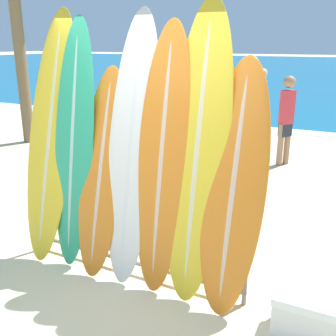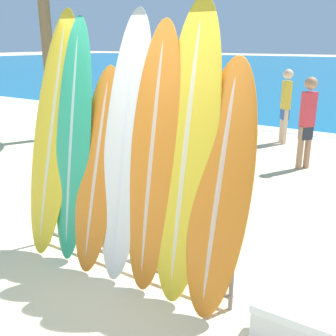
{
  "view_description": "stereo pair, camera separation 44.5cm",
  "coord_description": "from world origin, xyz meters",
  "px_view_note": "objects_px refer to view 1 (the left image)",
  "views": [
    {
      "loc": [
        1.76,
        -2.33,
        2.26
      ],
      "look_at": [
        -0.13,
        1.47,
        0.9
      ],
      "focal_mm": 42.0,
      "sensor_mm": 36.0,
      "label": 1
    },
    {
      "loc": [
        2.14,
        -2.11,
        2.26
      ],
      "look_at": [
        -0.13,
        1.47,
        0.9
      ],
      "focal_mm": 42.0,
      "sensor_mm": 36.0,
      "label": 2
    }
  ],
  "objects_px": {
    "surfboard_rack": "(132,231)",
    "surfboard_slot_1": "(74,145)",
    "surfboard_slot_3": "(132,150)",
    "person_mid_beach": "(261,102)",
    "person_far_left": "(161,102)",
    "surfboard_slot_5": "(198,155)",
    "surfboard_slot_0": "(51,136)",
    "surfboard_slot_6": "(234,189)",
    "person_near_water": "(286,117)",
    "surfboard_slot_2": "(102,173)",
    "cooler_box": "(312,317)",
    "surfboard_slot_4": "(163,161)"
  },
  "relations": [
    {
      "from": "surfboard_rack",
      "to": "surfboard_slot_1",
      "type": "bearing_deg",
      "value": 176.72
    },
    {
      "from": "surfboard_slot_3",
      "to": "person_mid_beach",
      "type": "relative_size",
      "value": 1.52
    },
    {
      "from": "surfboard_slot_3",
      "to": "person_far_left",
      "type": "relative_size",
      "value": 1.43
    },
    {
      "from": "surfboard_slot_5",
      "to": "surfboard_slot_1",
      "type": "bearing_deg",
      "value": -179.26
    },
    {
      "from": "surfboard_slot_5",
      "to": "person_far_left",
      "type": "distance_m",
      "value": 5.6
    },
    {
      "from": "surfboard_slot_0",
      "to": "surfboard_slot_6",
      "type": "xyz_separation_m",
      "value": [
        2.04,
        -0.07,
        -0.22
      ]
    },
    {
      "from": "surfboard_rack",
      "to": "person_near_water",
      "type": "bearing_deg",
      "value": 82.05
    },
    {
      "from": "surfboard_slot_0",
      "to": "surfboard_slot_3",
      "type": "bearing_deg",
      "value": -1.49
    },
    {
      "from": "surfboard_slot_2",
      "to": "cooler_box",
      "type": "relative_size",
      "value": 3.46
    },
    {
      "from": "surfboard_slot_1",
      "to": "surfboard_slot_2",
      "type": "distance_m",
      "value": 0.42
    },
    {
      "from": "surfboard_slot_2",
      "to": "person_far_left",
      "type": "bearing_deg",
      "value": 110.91
    },
    {
      "from": "surfboard_slot_2",
      "to": "person_near_water",
      "type": "relative_size",
      "value": 1.22
    },
    {
      "from": "surfboard_slot_1",
      "to": "surfboard_slot_6",
      "type": "relative_size",
      "value": 1.16
    },
    {
      "from": "surfboard_slot_4",
      "to": "person_mid_beach",
      "type": "distance_m",
      "value": 6.27
    },
    {
      "from": "surfboard_slot_5",
      "to": "person_mid_beach",
      "type": "relative_size",
      "value": 1.56
    },
    {
      "from": "surfboard_slot_3",
      "to": "surfboard_slot_6",
      "type": "height_order",
      "value": "surfboard_slot_3"
    },
    {
      "from": "surfboard_rack",
      "to": "person_far_left",
      "type": "relative_size",
      "value": 1.31
    },
    {
      "from": "surfboard_slot_0",
      "to": "surfboard_slot_1",
      "type": "height_order",
      "value": "surfboard_slot_0"
    },
    {
      "from": "surfboard_slot_1",
      "to": "surfboard_slot_5",
      "type": "xyz_separation_m",
      "value": [
        1.35,
        0.02,
        0.06
      ]
    },
    {
      "from": "surfboard_slot_6",
      "to": "person_near_water",
      "type": "xyz_separation_m",
      "value": [
        -0.38,
        4.51,
        -0.17
      ]
    },
    {
      "from": "surfboard_slot_5",
      "to": "person_mid_beach",
      "type": "distance_m",
      "value": 6.29
    },
    {
      "from": "surfboard_slot_1",
      "to": "surfboard_slot_4",
      "type": "bearing_deg",
      "value": -0.61
    },
    {
      "from": "surfboard_slot_5",
      "to": "surfboard_slot_6",
      "type": "relative_size",
      "value": 1.22
    },
    {
      "from": "surfboard_slot_1",
      "to": "surfboard_slot_4",
      "type": "distance_m",
      "value": 1.02
    },
    {
      "from": "person_mid_beach",
      "to": "person_far_left",
      "type": "bearing_deg",
      "value": -90.0
    },
    {
      "from": "surfboard_slot_0",
      "to": "person_mid_beach",
      "type": "height_order",
      "value": "surfboard_slot_0"
    },
    {
      "from": "surfboard_slot_3",
      "to": "surfboard_rack",
      "type": "bearing_deg",
      "value": -78.74
    },
    {
      "from": "surfboard_slot_1",
      "to": "person_mid_beach",
      "type": "height_order",
      "value": "surfboard_slot_1"
    },
    {
      "from": "person_near_water",
      "to": "person_far_left",
      "type": "height_order",
      "value": "person_far_left"
    },
    {
      "from": "surfboard_slot_2",
      "to": "surfboard_slot_4",
      "type": "bearing_deg",
      "value": 1.32
    },
    {
      "from": "surfboard_slot_2",
      "to": "surfboard_slot_3",
      "type": "xyz_separation_m",
      "value": [
        0.33,
        0.05,
        0.26
      ]
    },
    {
      "from": "surfboard_slot_1",
      "to": "person_far_left",
      "type": "distance_m",
      "value": 5.06
    },
    {
      "from": "surfboard_slot_2",
      "to": "cooler_box",
      "type": "distance_m",
      "value": 2.26
    },
    {
      "from": "surfboard_slot_1",
      "to": "surfboard_slot_4",
      "type": "relative_size",
      "value": 1.02
    },
    {
      "from": "surfboard_rack",
      "to": "surfboard_slot_0",
      "type": "distance_m",
      "value": 1.33
    },
    {
      "from": "surfboard_slot_4",
      "to": "cooler_box",
      "type": "xyz_separation_m",
      "value": [
        1.42,
        -0.19,
        -1.05
      ]
    },
    {
      "from": "surfboard_rack",
      "to": "person_far_left",
      "type": "height_order",
      "value": "person_far_left"
    },
    {
      "from": "surfboard_rack",
      "to": "person_mid_beach",
      "type": "height_order",
      "value": "person_mid_beach"
    },
    {
      "from": "surfboard_rack",
      "to": "surfboard_slot_0",
      "type": "height_order",
      "value": "surfboard_slot_0"
    },
    {
      "from": "surfboard_slot_1",
      "to": "person_near_water",
      "type": "bearing_deg",
      "value": 73.54
    },
    {
      "from": "surfboard_slot_4",
      "to": "surfboard_slot_6",
      "type": "relative_size",
      "value": 1.14
    },
    {
      "from": "surfboard_slot_0",
      "to": "person_mid_beach",
      "type": "xyz_separation_m",
      "value": [
        0.75,
        6.18,
        -0.39
      ]
    },
    {
      "from": "surfboard_slot_5",
      "to": "person_near_water",
      "type": "distance_m",
      "value": 4.48
    },
    {
      "from": "surfboard_slot_6",
      "to": "surfboard_slot_4",
      "type": "bearing_deg",
      "value": 178.73
    },
    {
      "from": "person_near_water",
      "to": "surfboard_slot_6",
      "type": "bearing_deg",
      "value": -139.78
    },
    {
      "from": "person_far_left",
      "to": "surfboard_slot_4",
      "type": "bearing_deg",
      "value": 106.48
    },
    {
      "from": "surfboard_slot_3",
      "to": "surfboard_slot_6",
      "type": "relative_size",
      "value": 1.19
    },
    {
      "from": "surfboard_slot_3",
      "to": "person_near_water",
      "type": "bearing_deg",
      "value": 81.79
    },
    {
      "from": "surfboard_slot_6",
      "to": "person_near_water",
      "type": "height_order",
      "value": "surfboard_slot_6"
    },
    {
      "from": "surfboard_rack",
      "to": "cooler_box",
      "type": "relative_size",
      "value": 3.97
    }
  ]
}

